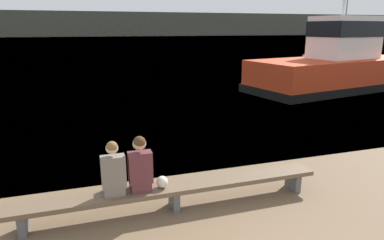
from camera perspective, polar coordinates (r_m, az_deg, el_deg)
name	(u,v)px	position (r m, az deg, el deg)	size (l,w,h in m)	color
water_surface	(83,37)	(126.88, -17.65, 13.01)	(240.00, 240.00, 0.00)	#386084
far_shoreline	(82,24)	(141.05, -17.90, 14.98)	(600.00, 12.00, 9.02)	#4C4C42
bench_main	(174,190)	(6.30, -3.02, -11.63)	(5.61, 0.46, 0.44)	brown
person_left	(113,172)	(5.93, -12.98, -8.36)	(0.40, 0.37, 0.97)	#70665B
person_right	(140,166)	(5.96, -8.64, -7.62)	(0.40, 0.38, 1.01)	#56282D
shopping_bag	(162,182)	(6.18, -4.99, -10.25)	(0.20, 0.21, 0.22)	beige
tugboat_red	(337,67)	(19.94, 22.97, 8.19)	(10.31, 5.44, 6.43)	red
moored_sailboat	(344,60)	(32.39, 24.01, 9.09)	(6.62, 2.94, 9.37)	silver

